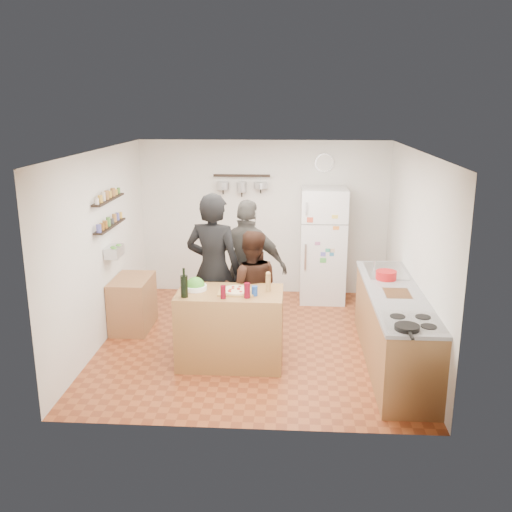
# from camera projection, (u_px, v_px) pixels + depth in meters

# --- Properties ---
(room_shell) EXTENTS (4.20, 4.20, 4.20)m
(room_shell) POSITION_uv_depth(u_px,v_px,m) (257.00, 243.00, 7.62)
(room_shell) COLOR brown
(room_shell) RESTS_ON ground
(prep_island) EXTENTS (1.25, 0.72, 0.91)m
(prep_island) POSITION_uv_depth(u_px,v_px,m) (230.00, 328.00, 6.84)
(prep_island) COLOR olive
(prep_island) RESTS_ON floor
(pizza_board) EXTENTS (0.42, 0.34, 0.02)m
(pizza_board) POSITION_uv_depth(u_px,v_px,m) (236.00, 292.00, 6.70)
(pizza_board) COLOR olive
(pizza_board) RESTS_ON prep_island
(pizza) EXTENTS (0.34, 0.34, 0.02)m
(pizza) POSITION_uv_depth(u_px,v_px,m) (236.00, 290.00, 6.69)
(pizza) COLOR beige
(pizza) RESTS_ON pizza_board
(salad_bowl) EXTENTS (0.28, 0.28, 0.06)m
(salad_bowl) POSITION_uv_depth(u_px,v_px,m) (195.00, 287.00, 6.79)
(salad_bowl) COLOR white
(salad_bowl) RESTS_ON prep_island
(wine_bottle) EXTENTS (0.08, 0.08, 0.26)m
(wine_bottle) POSITION_uv_depth(u_px,v_px,m) (184.00, 286.00, 6.51)
(wine_bottle) COLOR black
(wine_bottle) RESTS_ON prep_island
(wine_glass_near) EXTENTS (0.06, 0.06, 0.15)m
(wine_glass_near) POSITION_uv_depth(u_px,v_px,m) (223.00, 292.00, 6.48)
(wine_glass_near) COLOR #540714
(wine_glass_near) RESTS_ON prep_island
(wine_glass_far) EXTENTS (0.07, 0.07, 0.18)m
(wine_glass_far) POSITION_uv_depth(u_px,v_px,m) (247.00, 290.00, 6.50)
(wine_glass_far) COLOR #580716
(wine_glass_far) RESTS_ON prep_island
(pepper_mill) EXTENTS (0.06, 0.06, 0.19)m
(pepper_mill) POSITION_uv_depth(u_px,v_px,m) (268.00, 283.00, 6.72)
(pepper_mill) COLOR olive
(pepper_mill) RESTS_ON prep_island
(salt_canister) EXTENTS (0.07, 0.07, 0.12)m
(salt_canister) POSITION_uv_depth(u_px,v_px,m) (255.00, 291.00, 6.58)
(salt_canister) COLOR navy
(salt_canister) RESTS_ON prep_island
(person_left) EXTENTS (0.81, 0.62, 2.00)m
(person_left) POSITION_uv_depth(u_px,v_px,m) (214.00, 270.00, 7.31)
(person_left) COLOR black
(person_left) RESTS_ON floor
(person_center) EXTENTS (0.78, 0.62, 1.53)m
(person_center) POSITION_uv_depth(u_px,v_px,m) (251.00, 289.00, 7.28)
(person_center) COLOR black
(person_center) RESTS_ON floor
(person_back) EXTENTS (1.16, 0.70, 1.84)m
(person_back) POSITION_uv_depth(u_px,v_px,m) (248.00, 267.00, 7.69)
(person_back) COLOR #32302D
(person_back) RESTS_ON floor
(counter_run) EXTENTS (0.63, 2.63, 0.90)m
(counter_run) POSITION_uv_depth(u_px,v_px,m) (394.00, 329.00, 6.82)
(counter_run) COLOR #9E7042
(counter_run) RESTS_ON floor
(stove_top) EXTENTS (0.60, 0.62, 0.02)m
(stove_top) POSITION_uv_depth(u_px,v_px,m) (413.00, 323.00, 5.78)
(stove_top) COLOR white
(stove_top) RESTS_ON counter_run
(skillet) EXTENTS (0.25, 0.25, 0.05)m
(skillet) POSITION_uv_depth(u_px,v_px,m) (407.00, 327.00, 5.57)
(skillet) COLOR black
(skillet) RESTS_ON stove_top
(sink) EXTENTS (0.50, 0.80, 0.03)m
(sink) POSITION_uv_depth(u_px,v_px,m) (385.00, 271.00, 7.52)
(sink) COLOR silver
(sink) RESTS_ON counter_run
(cutting_board) EXTENTS (0.30, 0.40, 0.02)m
(cutting_board) POSITION_uv_depth(u_px,v_px,m) (397.00, 294.00, 6.65)
(cutting_board) COLOR #935D35
(cutting_board) RESTS_ON counter_run
(red_bowl) EXTENTS (0.26, 0.26, 0.11)m
(red_bowl) POSITION_uv_depth(u_px,v_px,m) (386.00, 275.00, 7.15)
(red_bowl) COLOR red
(red_bowl) RESTS_ON counter_run
(fridge) EXTENTS (0.70, 0.68, 1.80)m
(fridge) POSITION_uv_depth(u_px,v_px,m) (323.00, 245.00, 8.96)
(fridge) COLOR white
(fridge) RESTS_ON floor
(wall_clock) EXTENTS (0.30, 0.03, 0.30)m
(wall_clock) POSITION_uv_depth(u_px,v_px,m) (324.00, 163.00, 8.95)
(wall_clock) COLOR silver
(wall_clock) RESTS_ON back_wall
(spice_shelf_lower) EXTENTS (0.12, 1.00, 0.02)m
(spice_shelf_lower) POSITION_uv_depth(u_px,v_px,m) (110.00, 226.00, 7.49)
(spice_shelf_lower) COLOR black
(spice_shelf_lower) RESTS_ON left_wall
(spice_shelf_upper) EXTENTS (0.12, 1.00, 0.02)m
(spice_shelf_upper) POSITION_uv_depth(u_px,v_px,m) (108.00, 200.00, 7.40)
(spice_shelf_upper) COLOR black
(spice_shelf_upper) RESTS_ON left_wall
(produce_basket) EXTENTS (0.18, 0.35, 0.14)m
(produce_basket) POSITION_uv_depth(u_px,v_px,m) (114.00, 252.00, 7.58)
(produce_basket) COLOR silver
(produce_basket) RESTS_ON left_wall
(side_table) EXTENTS (0.50, 0.80, 0.73)m
(side_table) POSITION_uv_depth(u_px,v_px,m) (133.00, 303.00, 7.94)
(side_table) COLOR #AB6F47
(side_table) RESTS_ON floor
(pot_rack) EXTENTS (0.90, 0.04, 0.04)m
(pot_rack) POSITION_uv_depth(u_px,v_px,m) (242.00, 176.00, 9.01)
(pot_rack) COLOR black
(pot_rack) RESTS_ON back_wall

